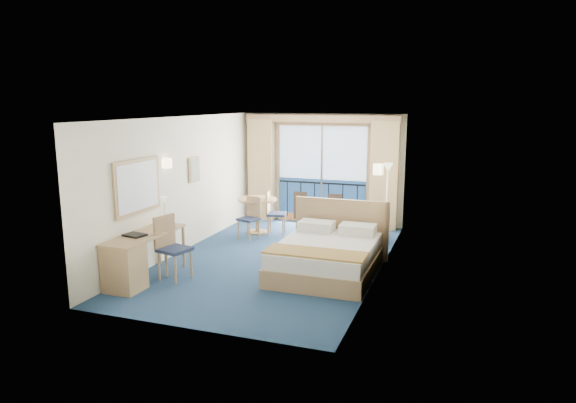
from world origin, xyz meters
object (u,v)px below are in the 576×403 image
object	(u,v)px
nightstand	(377,244)
round_table	(257,207)
table_chair_b	(251,215)
desk	(129,262)
table_chair_a	(273,210)
floor_lamp	(387,181)
desk_chair	(170,244)
bed	(327,255)
armchair	(365,223)

from	to	relation	value
nightstand	round_table	distance (m)	3.07
round_table	table_chair_b	xyz separation A→B (m)	(0.05, -0.48, -0.09)
round_table	desk	bearing A→B (deg)	-98.17
table_chair_a	desk	bearing A→B (deg)	154.23
table_chair_a	floor_lamp	bearing A→B (deg)	-88.50
desk_chair	table_chair_b	bearing A→B (deg)	8.35
table_chair_a	desk_chair	bearing A→B (deg)	158.07
table_chair_b	desk_chair	bearing A→B (deg)	-78.56
desk_chair	round_table	world-z (taller)	desk_chair
round_table	nightstand	bearing A→B (deg)	-16.84
bed	desk	world-z (taller)	bed
desk	round_table	world-z (taller)	round_table
floor_lamp	table_chair_a	size ratio (longest dim) A/B	1.71
desk	table_chair_a	world-z (taller)	table_chair_a
bed	table_chair_b	size ratio (longest dim) A/B	2.36
floor_lamp	bed	bearing A→B (deg)	-101.72
nightstand	round_table	world-z (taller)	round_table
bed	round_table	xyz separation A→B (m)	(-2.27, 2.21, 0.29)
bed	table_chair_b	xyz separation A→B (m)	(-2.22, 1.73, 0.20)
nightstand	armchair	distance (m)	1.32
nightstand	round_table	size ratio (longest dim) A/B	0.55
nightstand	table_chair_b	world-z (taller)	table_chair_b
armchair	table_chair_a	bearing A→B (deg)	-43.48
nightstand	desk_chair	distance (m)	3.98
armchair	desk_chair	xyz separation A→B (m)	(-2.64, -3.70, 0.27)
table_chair_a	table_chair_b	size ratio (longest dim) A/B	1.05
round_table	table_chair_a	xyz separation A→B (m)	(0.38, 0.02, -0.06)
table_chair_a	table_chair_b	bearing A→B (deg)	133.63
nightstand	armchair	world-z (taller)	armchair
desk_chair	table_chair_b	distance (m)	2.89
armchair	desk	xyz separation A→B (m)	(-3.02, -4.33, 0.10)
desk	desk_chair	bearing A→B (deg)	58.49
nightstand	desk	world-z (taller)	desk
bed	desk_chair	bearing A→B (deg)	-154.99
armchair	desk	size ratio (longest dim) A/B	0.44
floor_lamp	table_chair_b	xyz separation A→B (m)	(-2.81, -1.10, -0.74)
floor_lamp	table_chair_b	world-z (taller)	floor_lamp
nightstand	desk	xyz separation A→B (m)	(-3.49, -3.10, 0.19)
table_chair_b	floor_lamp	bearing A→B (deg)	37.59
bed	table_chair_b	distance (m)	2.82
nightstand	desk_chair	bearing A→B (deg)	-141.47
table_chair_b	round_table	bearing A→B (deg)	112.24
bed	floor_lamp	bearing A→B (deg)	78.28
floor_lamp	desk_chair	world-z (taller)	floor_lamp
nightstand	floor_lamp	xyz separation A→B (m)	(-0.06, 1.51, 1.01)
desk_chair	desk	bearing A→B (deg)	161.55
armchair	table_chair_a	xyz separation A→B (m)	(-2.07, -0.33, 0.21)
desk_chair	table_chair_b	xyz separation A→B (m)	(0.24, 2.88, -0.09)
armchair	table_chair_a	world-z (taller)	table_chair_a
bed	table_chair_a	size ratio (longest dim) A/B	2.24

